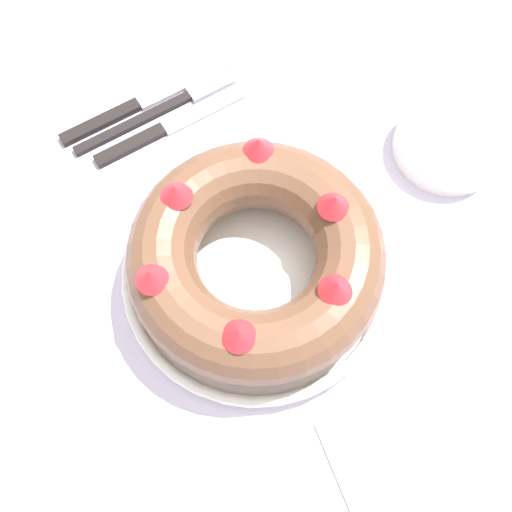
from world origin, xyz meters
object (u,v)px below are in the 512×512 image
Objects in this scene: cake_knife at (161,130)px; napkin at (383,471)px; bundt_cake at (256,256)px; serving_knife at (136,105)px; side_bowl at (449,143)px; fork at (168,106)px; serving_dish at (256,273)px.

cake_knife reaches higher than napkin.
bundt_cake is 1.29× the size of cake_knife.
bundt_cake reaches higher than serving_knife.
napkin is (0.25, -0.28, -0.01)m from side_bowl.
serving_knife is at bearing -179.68° from napkin.
fork is 0.94× the size of serving_knife.
serving_dish is at bearing -86.25° from side_bowl.
cake_knife is (-0.22, 0.00, -0.01)m from serving_dish.
side_bowl is (0.20, 0.27, 0.01)m from cake_knife.
side_bowl reaches higher than cake_knife.
fork is at bearing 143.57° from cake_knife.
cake_knife reaches higher than fork.
cake_knife is at bearing 179.14° from serving_dish.
serving_knife reaches higher than fork.
side_bowl reaches higher than serving_dish.
fork is 1.70× the size of side_bowl.
fork is (-0.25, 0.03, -0.06)m from bundt_cake.
serving_dish is 2.28× the size of napkin.
cake_knife is at bearing 179.12° from bundt_cake.
side_bowl is at bearing 131.68° from napkin.
fork is at bearing -132.46° from side_bowl.
side_bowl is 0.37m from napkin.
serving_knife is 1.85× the size of napkin.
cake_knife is at bearing -126.45° from side_bowl.
cake_knife is (0.03, -0.02, 0.00)m from fork.
serving_knife reaches higher than napkin.
serving_knife is 0.50m from napkin.
serving_dish reaches higher than serving_knife.
fork is 0.04m from cake_knife.
fork is at bearing 176.41° from napkin.
serving_knife is (-0.02, -0.03, 0.00)m from fork.
serving_dish is 0.28m from side_bowl.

